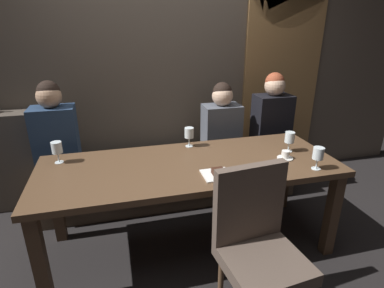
{
  "coord_description": "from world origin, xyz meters",
  "views": [
    {
      "loc": [
        -0.51,
        -2.04,
        1.72
      ],
      "look_at": [
        0.05,
        0.13,
        0.84
      ],
      "focal_mm": 29.33,
      "sensor_mm": 36.0,
      "label": 1
    }
  ],
  "objects_px": {
    "dining_table": "(190,174)",
    "diner_bearded": "(221,122)",
    "wine_glass_center_front": "(318,154)",
    "wine_glass_end_right": "(57,148)",
    "banquette_bench": "(173,181)",
    "espresso_cup": "(285,155)",
    "wine_glass_near_left": "(189,133)",
    "wine_glass_far_left": "(290,138)",
    "chair_near_side": "(257,240)",
    "diner_redhead": "(55,132)",
    "dessert_plate": "(217,173)",
    "diner_far_end": "(272,116)"
  },
  "relations": [
    {
      "from": "dining_table",
      "to": "diner_far_end",
      "type": "bearing_deg",
      "value": 33.98
    },
    {
      "from": "dining_table",
      "to": "diner_bearded",
      "type": "bearing_deg",
      "value": 55.24
    },
    {
      "from": "diner_far_end",
      "to": "wine_glass_center_front",
      "type": "distance_m",
      "value": 1.02
    },
    {
      "from": "wine_glass_far_left",
      "to": "wine_glass_end_right",
      "type": "xyz_separation_m",
      "value": [
        -1.77,
        0.23,
        0.0
      ]
    },
    {
      "from": "dining_table",
      "to": "dessert_plate",
      "type": "distance_m",
      "value": 0.29
    },
    {
      "from": "wine_glass_center_front",
      "to": "dessert_plate",
      "type": "height_order",
      "value": "wine_glass_center_front"
    },
    {
      "from": "banquette_bench",
      "to": "wine_glass_near_left",
      "type": "height_order",
      "value": "wine_glass_near_left"
    },
    {
      "from": "banquette_bench",
      "to": "dessert_plate",
      "type": "relative_size",
      "value": 13.16
    },
    {
      "from": "chair_near_side",
      "to": "wine_glass_end_right",
      "type": "height_order",
      "value": "chair_near_side"
    },
    {
      "from": "banquette_bench",
      "to": "espresso_cup",
      "type": "xyz_separation_m",
      "value": [
        0.73,
        -0.8,
        0.54
      ]
    },
    {
      "from": "dining_table",
      "to": "banquette_bench",
      "type": "distance_m",
      "value": 0.82
    },
    {
      "from": "chair_near_side",
      "to": "diner_far_end",
      "type": "bearing_deg",
      "value": 60.2
    },
    {
      "from": "wine_glass_near_left",
      "to": "wine_glass_center_front",
      "type": "xyz_separation_m",
      "value": [
        0.77,
        -0.64,
        -0.0
      ]
    },
    {
      "from": "dining_table",
      "to": "wine_glass_center_front",
      "type": "bearing_deg",
      "value": -20.24
    },
    {
      "from": "banquette_bench",
      "to": "dessert_plate",
      "type": "xyz_separation_m",
      "value": [
        0.13,
        -0.93,
        0.53
      ]
    },
    {
      "from": "banquette_bench",
      "to": "espresso_cup",
      "type": "bearing_deg",
      "value": -47.52
    },
    {
      "from": "diner_redhead",
      "to": "wine_glass_near_left",
      "type": "bearing_deg",
      "value": -18.13
    },
    {
      "from": "dining_table",
      "to": "wine_glass_center_front",
      "type": "relative_size",
      "value": 13.41
    },
    {
      "from": "dining_table",
      "to": "chair_near_side",
      "type": "xyz_separation_m",
      "value": [
        0.22,
        -0.72,
        -0.09
      ]
    },
    {
      "from": "espresso_cup",
      "to": "wine_glass_far_left",
      "type": "bearing_deg",
      "value": 51.3
    },
    {
      "from": "chair_near_side",
      "to": "wine_glass_near_left",
      "type": "relative_size",
      "value": 5.98
    },
    {
      "from": "wine_glass_center_front",
      "to": "espresso_cup",
      "type": "xyz_separation_m",
      "value": [
        -0.12,
        0.22,
        -0.09
      ]
    },
    {
      "from": "diner_bearded",
      "to": "wine_glass_near_left",
      "type": "distance_m",
      "value": 0.58
    },
    {
      "from": "banquette_bench",
      "to": "wine_glass_near_left",
      "type": "relative_size",
      "value": 15.24
    },
    {
      "from": "banquette_bench",
      "to": "diner_redhead",
      "type": "bearing_deg",
      "value": -179.28
    },
    {
      "from": "diner_bearded",
      "to": "wine_glass_center_front",
      "type": "distance_m",
      "value": 1.1
    },
    {
      "from": "dessert_plate",
      "to": "wine_glass_end_right",
      "type": "bearing_deg",
      "value": 155.44
    },
    {
      "from": "dining_table",
      "to": "diner_bearded",
      "type": "height_order",
      "value": "diner_bearded"
    },
    {
      "from": "diner_far_end",
      "to": "wine_glass_near_left",
      "type": "relative_size",
      "value": 4.96
    },
    {
      "from": "espresso_cup",
      "to": "chair_near_side",
      "type": "bearing_deg",
      "value": -129.42
    },
    {
      "from": "chair_near_side",
      "to": "diner_far_end",
      "type": "height_order",
      "value": "diner_far_end"
    },
    {
      "from": "wine_glass_far_left",
      "to": "espresso_cup",
      "type": "xyz_separation_m",
      "value": [
        -0.1,
        -0.12,
        -0.09
      ]
    },
    {
      "from": "wine_glass_far_left",
      "to": "diner_redhead",
      "type": "bearing_deg",
      "value": 160.21
    },
    {
      "from": "wine_glass_near_left",
      "to": "wine_glass_end_right",
      "type": "bearing_deg",
      "value": -175.87
    },
    {
      "from": "wine_glass_center_front",
      "to": "wine_glass_end_right",
      "type": "relative_size",
      "value": 1.0
    },
    {
      "from": "wine_glass_center_front",
      "to": "dessert_plate",
      "type": "relative_size",
      "value": 0.86
    },
    {
      "from": "chair_near_side",
      "to": "dessert_plate",
      "type": "relative_size",
      "value": 5.16
    },
    {
      "from": "banquette_bench",
      "to": "chair_near_side",
      "type": "relative_size",
      "value": 2.55
    },
    {
      "from": "wine_glass_end_right",
      "to": "dessert_plate",
      "type": "distance_m",
      "value": 1.18
    },
    {
      "from": "diner_redhead",
      "to": "wine_glass_center_front",
      "type": "distance_m",
      "value": 2.12
    },
    {
      "from": "dining_table",
      "to": "diner_redhead",
      "type": "xyz_separation_m",
      "value": [
        -1.01,
        0.69,
        0.19
      ]
    },
    {
      "from": "dessert_plate",
      "to": "wine_glass_center_front",
      "type": "bearing_deg",
      "value": -6.4
    },
    {
      "from": "diner_redhead",
      "to": "wine_glass_end_right",
      "type": "relative_size",
      "value": 5.05
    },
    {
      "from": "chair_near_side",
      "to": "espresso_cup",
      "type": "distance_m",
      "value": 0.83
    },
    {
      "from": "espresso_cup",
      "to": "wine_glass_end_right",
      "type": "bearing_deg",
      "value": 168.02
    },
    {
      "from": "wine_glass_end_right",
      "to": "dessert_plate",
      "type": "relative_size",
      "value": 0.86
    },
    {
      "from": "dining_table",
      "to": "espresso_cup",
      "type": "bearing_deg",
      "value": -7.59
    },
    {
      "from": "diner_redhead",
      "to": "diner_bearded",
      "type": "xyz_separation_m",
      "value": [
        1.52,
        0.04,
        -0.04
      ]
    },
    {
      "from": "dining_table",
      "to": "chair_near_side",
      "type": "distance_m",
      "value": 0.76
    },
    {
      "from": "diner_redhead",
      "to": "diner_bearded",
      "type": "bearing_deg",
      "value": 1.47
    }
  ]
}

